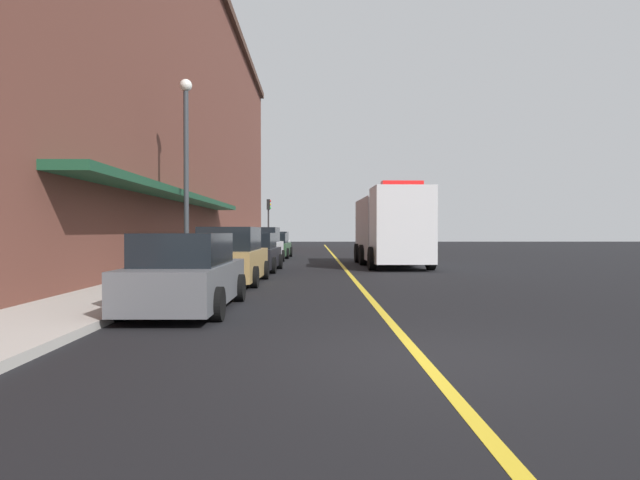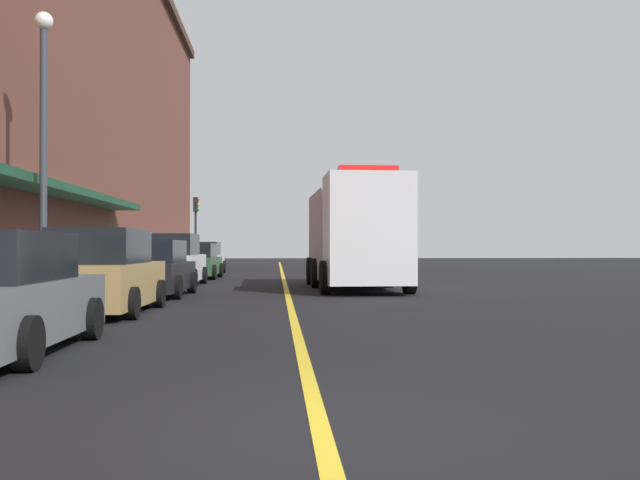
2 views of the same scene
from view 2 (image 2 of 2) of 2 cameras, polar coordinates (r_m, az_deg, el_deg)
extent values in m
plane|color=black|center=(30.78, -2.78, -3.12)|extent=(112.00, 112.00, 0.00)
cube|color=#ADA8A0|center=(31.33, -14.20, -2.92)|extent=(2.40, 70.00, 0.15)
cube|color=gold|center=(30.78, -2.78, -3.11)|extent=(0.16, 70.00, 0.01)
cube|color=#19472D|center=(22.76, -20.06, 3.79)|extent=(1.20, 22.40, 0.24)
cylinder|color=black|center=(11.86, -17.07, -5.78)|extent=(0.23, 0.64, 0.64)
cylinder|color=black|center=(9.12, -21.51, -7.39)|extent=(0.23, 0.64, 0.64)
cube|color=#A5844C|center=(16.41, -16.23, -3.26)|extent=(1.90, 4.66, 0.88)
cube|color=black|center=(16.16, -16.42, -0.45)|extent=(1.67, 2.58, 0.72)
cylinder|color=black|center=(18.04, -17.89, -3.95)|extent=(0.24, 0.65, 0.64)
cylinder|color=black|center=(17.63, -12.23, -4.04)|extent=(0.24, 0.65, 0.64)
cylinder|color=black|center=(15.31, -20.84, -4.57)|extent=(0.24, 0.65, 0.64)
cylinder|color=black|center=(14.83, -14.21, -4.72)|extent=(0.24, 0.65, 0.64)
cube|color=black|center=(21.64, -12.81, -2.73)|extent=(2.05, 4.36, 0.78)
cube|color=black|center=(21.42, -12.92, -0.87)|extent=(1.79, 2.42, 0.64)
cylinder|color=black|center=(23.16, -14.48, -3.18)|extent=(0.24, 0.65, 0.64)
cylinder|color=black|center=(22.80, -9.78, -3.23)|extent=(0.24, 0.65, 0.64)
cylinder|color=black|center=(20.58, -16.17, -3.52)|extent=(0.24, 0.65, 0.64)
cylinder|color=black|center=(20.17, -10.90, -3.59)|extent=(0.24, 0.65, 0.64)
cube|color=silver|center=(27.32, -11.18, -2.10)|extent=(1.96, 4.35, 0.93)
cube|color=black|center=(27.10, -11.26, -0.33)|extent=(1.71, 2.42, 0.76)
cylinder|color=black|center=(28.80, -12.53, -2.65)|extent=(0.24, 0.65, 0.64)
cylinder|color=black|center=(28.51, -8.91, -2.68)|extent=(0.24, 0.65, 0.64)
cylinder|color=black|center=(26.20, -13.65, -2.87)|extent=(0.24, 0.65, 0.64)
cylinder|color=black|center=(25.88, -9.68, -2.90)|extent=(0.24, 0.65, 0.64)
cube|color=#2D5133|center=(32.99, -9.54, -1.97)|extent=(2.04, 4.26, 0.75)
cube|color=black|center=(32.78, -9.59, -0.79)|extent=(1.78, 2.37, 0.61)
cylinder|color=black|center=(34.43, -10.79, -2.29)|extent=(0.25, 0.65, 0.64)
cylinder|color=black|center=(34.17, -7.65, -2.31)|extent=(0.25, 0.65, 0.64)
cylinder|color=black|center=(31.87, -11.57, -2.44)|extent=(0.25, 0.65, 0.64)
cylinder|color=black|center=(31.59, -8.18, -2.46)|extent=(0.25, 0.65, 0.64)
cube|color=silver|center=(38.63, -8.88, -1.72)|extent=(1.80, 4.24, 0.80)
cube|color=black|center=(38.41, -8.91, -0.64)|extent=(1.60, 2.34, 0.66)
cylinder|color=black|center=(40.03, -9.91, -2.04)|extent=(0.23, 0.64, 0.64)
cylinder|color=black|center=(39.84, -7.41, -2.05)|extent=(0.23, 0.64, 0.64)
cylinder|color=black|center=(37.45, -10.43, -2.15)|extent=(0.23, 0.64, 0.64)
cylinder|color=black|center=(37.25, -7.76, -2.16)|extent=(0.23, 0.64, 0.64)
cube|color=silver|center=(21.89, 3.68, 0.83)|extent=(2.53, 2.38, 3.24)
cube|color=silver|center=(26.15, 2.28, 0.34)|extent=(2.62, 5.69, 2.98)
cube|color=red|center=(22.00, 3.68, 5.36)|extent=(1.75, 0.64, 0.24)
cylinder|color=black|center=(22.21, 6.86, -2.85)|extent=(0.33, 1.01, 1.00)
cylinder|color=black|center=(21.83, 0.40, -2.89)|extent=(0.33, 1.01, 1.00)
cylinder|color=black|center=(25.66, 5.26, -2.53)|extent=(0.33, 1.01, 1.00)
cylinder|color=black|center=(25.34, -0.33, -2.55)|extent=(0.33, 1.01, 1.00)
cylinder|color=black|center=(27.90, 4.44, -2.36)|extent=(0.33, 1.01, 1.00)
cylinder|color=black|center=(27.60, -0.71, -2.38)|extent=(0.33, 1.01, 1.00)
cylinder|color=#4C4C51|center=(23.65, -15.64, -2.26)|extent=(0.07, 0.07, 1.05)
cube|color=black|center=(23.64, -15.64, -0.65)|extent=(0.14, 0.18, 0.28)
cylinder|color=#4C4C51|center=(30.45, -12.88, -1.86)|extent=(0.07, 0.07, 1.05)
cube|color=black|center=(30.44, -12.88, -0.61)|extent=(0.14, 0.18, 0.28)
cylinder|color=#4C4C51|center=(22.97, -16.01, -2.32)|extent=(0.07, 0.07, 1.05)
cube|color=black|center=(22.95, -16.01, -0.66)|extent=(0.14, 0.18, 0.28)
cylinder|color=#33383D|center=(19.23, -20.43, 5.46)|extent=(0.18, 0.18, 6.50)
sphere|color=white|center=(19.89, -20.40, 15.46)|extent=(0.44, 0.44, 0.44)
cylinder|color=#232326|center=(46.68, -9.51, 0.06)|extent=(0.14, 0.14, 3.40)
cube|color=black|center=(46.75, -9.51, 2.70)|extent=(0.28, 0.36, 0.90)
sphere|color=red|center=(46.75, -9.31, 3.07)|extent=(0.16, 0.16, 0.16)
sphere|color=gold|center=(46.74, -9.31, 2.70)|extent=(0.16, 0.16, 0.16)
sphere|color=green|center=(46.72, -9.32, 2.33)|extent=(0.16, 0.16, 0.16)
camera|label=1|loc=(1.77, -146.65, 7.65)|focal=30.77mm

